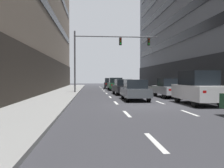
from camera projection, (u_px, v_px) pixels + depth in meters
ground_plane at (145, 106)px, 14.47m from camera, size 120.00×120.00×0.00m
sidewalk_left at (38, 106)px, 13.91m from camera, size 3.42×80.00×0.14m
lane_stripe_l1_s2 at (155, 142)px, 6.37m from camera, size 0.16×2.00×0.01m
lane_stripe_l1_s3 at (127, 114)px, 11.35m from camera, size 0.16×2.00×0.01m
lane_stripe_l1_s4 at (116, 103)px, 16.32m from camera, size 0.16×2.00×0.01m
lane_stripe_l1_s5 at (110, 97)px, 21.30m from camera, size 0.16×2.00×0.01m
lane_stripe_l1_s6 at (106, 93)px, 26.28m from camera, size 0.16×2.00×0.01m
lane_stripe_l1_s7 at (104, 91)px, 31.26m from camera, size 0.16×2.00×0.01m
lane_stripe_l1_s8 at (102, 89)px, 36.24m from camera, size 0.16×2.00×0.01m
lane_stripe_l1_s9 at (101, 88)px, 41.22m from camera, size 0.16×2.00×0.01m
lane_stripe_l1_s10 at (100, 87)px, 46.20m from camera, size 0.16×2.00×0.01m
lane_stripe_l2_s3 at (189, 113)px, 11.62m from camera, size 0.16×2.00×0.01m
lane_stripe_l2_s4 at (160, 102)px, 16.60m from camera, size 0.16×2.00×0.01m
lane_stripe_l2_s5 at (144, 97)px, 21.58m from camera, size 0.16×2.00×0.01m
lane_stripe_l2_s6 at (134, 93)px, 26.55m from camera, size 0.16×2.00×0.01m
lane_stripe_l2_s7 at (127, 91)px, 31.53m from camera, size 0.16×2.00×0.01m
lane_stripe_l2_s8 at (122, 89)px, 36.51m from camera, size 0.16×2.00×0.01m
lane_stripe_l2_s9 at (119, 88)px, 41.49m from camera, size 0.16×2.00×0.01m
lane_stripe_l2_s10 at (116, 87)px, 46.47m from camera, size 0.16×2.00×0.01m
car_driving_0 at (110, 83)px, 39.24m from camera, size 2.10×4.61×1.70m
car_driving_1 at (135, 90)px, 18.20m from camera, size 1.80×4.26×1.59m
car_driving_2 at (115, 84)px, 32.98m from camera, size 1.97×4.66×1.74m
car_driving_3 at (123, 87)px, 24.40m from camera, size 1.96×4.30×1.59m
car_parked_1 at (198, 88)px, 15.29m from camera, size 1.90×4.49×2.17m
car_parked_2 at (169, 88)px, 20.94m from camera, size 1.91×4.50×1.68m
traffic_signal_0 at (103, 49)px, 26.65m from camera, size 9.36×0.35×6.79m
pedestrian_0 at (173, 84)px, 27.04m from camera, size 0.53×0.23×1.57m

